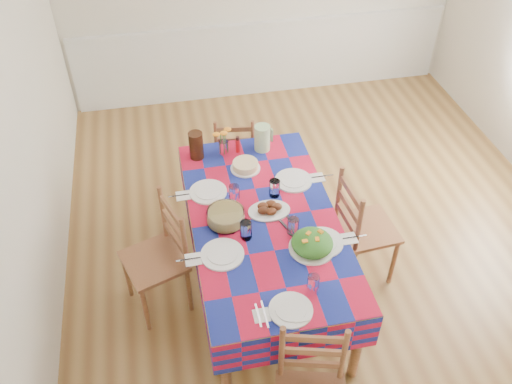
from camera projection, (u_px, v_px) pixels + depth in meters
room at (335, 105)px, 4.04m from camera, size 4.58×5.08×2.78m
wainscot at (263, 56)px, 6.44m from camera, size 4.41×0.06×0.92m
dining_table at (264, 226)px, 4.02m from camera, size 1.07×1.99×0.77m
setting_near_head at (298, 300)px, 3.36m from camera, size 0.45×0.30×0.13m
setting_left_near at (230, 245)px, 3.71m from camera, size 0.55×0.32×0.14m
setting_left_far at (216, 192)px, 4.12m from camera, size 0.53×0.31×0.14m
setting_right_near at (313, 236)px, 3.78m from camera, size 0.55×0.31×0.14m
setting_right_far at (288, 183)px, 4.20m from camera, size 0.55×0.32×0.14m
meat_platter at (269, 209)px, 3.99m from camera, size 0.32×0.23×0.06m
salad_platter at (312, 243)px, 3.70m from camera, size 0.32×0.32×0.13m
pasta_bowl at (226, 217)px, 3.90m from camera, size 0.28×0.28×0.10m
cake at (245, 166)px, 4.36m from camera, size 0.24×0.24×0.07m
serving_utensils at (289, 225)px, 3.90m from camera, size 0.14×0.32×0.01m
flower_vase at (223, 144)px, 4.46m from camera, size 0.16×0.13×0.26m
hot_sauce at (238, 144)px, 4.51m from camera, size 0.04×0.04×0.15m
green_pitcher at (262, 138)px, 4.51m from camera, size 0.13×0.13×0.23m
tea_pitcher at (196, 145)px, 4.43m from camera, size 0.12×0.12×0.24m
name_card at (301, 321)px, 3.27m from camera, size 0.09×0.03×0.02m
chair_far at (235, 153)px, 5.11m from camera, size 0.43×0.42×0.87m
chair_left at (159, 259)px, 4.04m from camera, size 0.54×0.55×0.99m
chair_right at (362, 229)px, 4.26m from camera, size 0.45×0.47×1.00m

